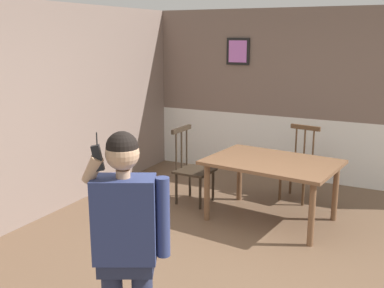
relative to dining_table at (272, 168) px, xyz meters
The scene contains 7 objects.
ground_plane 1.59m from the dining_table, 82.55° to the right, with size 7.21×7.21×0.00m, color brown.
room_back_partition 1.95m from the dining_table, 84.36° to the left, with size 5.59×0.17×2.61m.
room_left_partition 3.05m from the dining_table, 151.15° to the right, with size 0.13×6.55×2.61m.
dining_table is the anchor object (origin of this frame).
chair_near_window 0.93m from the dining_table, 83.66° to the left, with size 0.48×0.48×1.01m.
chair_by_doorway 1.16m from the dining_table, behind, with size 0.48×0.48×1.02m.
person_figure 2.91m from the dining_table, 91.38° to the right, with size 0.50×0.38×1.64m.
Camera 1 is at (1.38, -3.73, 2.22)m, focal length 43.19 mm.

